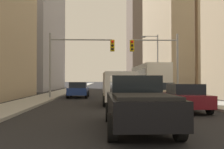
# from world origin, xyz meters

# --- Properties ---
(sidewalk_left) EXTENTS (2.61, 160.00, 0.15)m
(sidewalk_left) POSITION_xyz_m (-6.56, 50.00, 0.07)
(sidewalk_left) COLOR #9E9E99
(sidewalk_left) RESTS_ON ground
(sidewalk_right) EXTENTS (2.61, 160.00, 0.15)m
(sidewalk_right) POSITION_xyz_m (6.56, 50.00, 0.07)
(sidewalk_right) COLOR #9E9E99
(sidewalk_right) RESTS_ON ground
(city_bus) EXTENTS (2.67, 11.53, 3.40)m
(city_bus) POSITION_xyz_m (4.28, 27.85, 1.93)
(city_bus) COLOR silver
(city_bus) RESTS_ON ground
(pickup_truck_black) EXTENTS (2.20, 5.42, 1.90)m
(pickup_truck_black) POSITION_xyz_m (0.12, 6.84, 0.93)
(pickup_truck_black) COLOR black
(pickup_truck_black) RESTS_ON ground
(cargo_van_white) EXTENTS (2.16, 5.26, 2.26)m
(cargo_van_white) POSITION_xyz_m (-0.01, 15.95, 1.29)
(cargo_van_white) COLOR white
(cargo_van_white) RESTS_ON ground
(sedan_maroon) EXTENTS (1.95, 4.23, 1.52)m
(sedan_maroon) POSITION_xyz_m (3.41, 11.83, 0.77)
(sedan_maroon) COLOR maroon
(sedan_maroon) RESTS_ON ground
(sedan_beige) EXTENTS (1.95, 4.26, 1.52)m
(sedan_beige) POSITION_xyz_m (3.51, 18.08, 0.77)
(sedan_beige) COLOR #C6B793
(sedan_beige) RESTS_ON ground
(sedan_blue) EXTENTS (1.95, 4.21, 1.52)m
(sedan_blue) POSITION_xyz_m (-3.46, 23.13, 0.77)
(sedan_blue) COLOR navy
(sedan_blue) RESTS_ON ground
(traffic_signal_near_left) EXTENTS (5.94, 0.44, 6.00)m
(traffic_signal_near_left) POSITION_xyz_m (-3.24, 21.43, 4.14)
(traffic_signal_near_left) COLOR gray
(traffic_signal_near_left) RESTS_ON ground
(traffic_signal_near_right) EXTENTS (4.52, 0.44, 6.00)m
(traffic_signal_near_right) POSITION_xyz_m (3.90, 21.43, 4.08)
(traffic_signal_near_right) COLOR gray
(traffic_signal_near_right) RESTS_ON ground
(utility_pole_right) EXTENTS (2.20, 0.28, 10.09)m
(utility_pole_right) POSITION_xyz_m (6.82, 19.27, 5.32)
(utility_pole_right) COLOR brown
(utility_pole_right) RESTS_ON ground
(street_lamp_right) EXTENTS (2.17, 0.32, 7.50)m
(street_lamp_right) POSITION_xyz_m (5.62, 30.55, 4.51)
(street_lamp_right) COLOR gray
(street_lamp_right) RESTS_ON ground
(building_left_mid_office) EXTENTS (15.66, 21.19, 21.36)m
(building_left_mid_office) POSITION_xyz_m (-17.14, 44.48, 10.68)
(building_left_mid_office) COLOR #93939E
(building_left_mid_office) RESTS_ON ground
(building_right_mid_block) EXTENTS (18.23, 25.20, 21.51)m
(building_right_mid_block) POSITION_xyz_m (17.38, 45.13, 10.75)
(building_right_mid_block) COLOR tan
(building_right_mid_block) RESTS_ON ground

